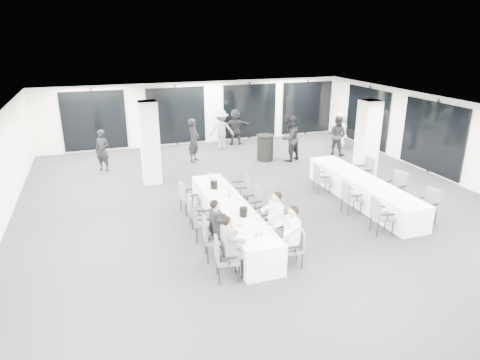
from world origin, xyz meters
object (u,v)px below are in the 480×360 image
object	(u,v)px
chair_main_left_mid	(201,218)
standing_guest_a	(194,137)
banquet_table_side	(362,190)
cocktail_table	(265,148)
standing_guest_c	(221,127)
ice_bucket_near	(243,212)
chair_side_right_near	(428,204)
chair_main_left_second	(212,236)
chair_main_right_second	(279,225)
chair_main_right_far	(242,187)
standing_guest_g	(102,148)
chair_side_left_far	(320,177)
standing_guest_f	(235,124)
ice_bucket_far	(214,185)
chair_main_right_mid	(267,213)
chair_side_right_far	(365,170)
chair_main_left_far	(187,196)
chair_main_left_fourth	(195,210)
standing_guest_e	(341,128)
chair_side_right_mid	(397,186)
standing_guest_b	(290,135)
chair_main_right_near	(295,245)
chair_side_left_mid	(350,195)
chair_main_left_near	(224,256)
chair_side_left_near	(380,214)
standing_guest_h	(337,133)
banquet_table_main	(231,218)
chair_main_right_fourth	(254,201)

from	to	relation	value
chair_main_left_mid	standing_guest_a	bearing A→B (deg)	-179.59
banquet_table_side	cocktail_table	distance (m)	5.18
standing_guest_c	ice_bucket_near	world-z (taller)	standing_guest_c
chair_side_right_near	chair_main_left_mid	bearing A→B (deg)	76.77
chair_main_left_second	chair_main_right_second	bearing A→B (deg)	99.11
chair_main_right_far	standing_guest_g	bearing A→B (deg)	47.10
chair_side_left_far	standing_guest_f	size ratio (longest dim) A/B	0.50
chair_main_left_mid	ice_bucket_far	bearing A→B (deg)	164.98
ice_bucket_near	standing_guest_c	bearing A→B (deg)	76.90
chair_main_right_mid	chair_side_right_far	size ratio (longest dim) A/B	0.94
banquet_table_side	chair_main_left_far	xyz separation A→B (m)	(-5.22, 0.85, 0.17)
chair_main_left_far	chair_main_right_second	world-z (taller)	chair_main_right_second
chair_side_right_near	standing_guest_g	world-z (taller)	standing_guest_g
standing_guest_g	ice_bucket_near	distance (m)	7.78
cocktail_table	standing_guest_f	bearing A→B (deg)	96.91
chair_main_left_fourth	ice_bucket_far	distance (m)	1.08
standing_guest_a	standing_guest_e	size ratio (longest dim) A/B	1.11
chair_side_right_mid	standing_guest_b	bearing A→B (deg)	-0.00
chair_main_right_near	chair_main_right_far	size ratio (longest dim) A/B	0.87
standing_guest_a	chair_side_left_mid	bearing A→B (deg)	-120.32
chair_side_right_near	standing_guest_b	world-z (taller)	standing_guest_b
chair_side_left_mid	standing_guest_a	bearing A→B (deg)	-151.83
standing_guest_b	standing_guest_f	bearing A→B (deg)	-92.42
chair_main_left_near	chair_main_left_fourth	bearing A→B (deg)	-170.51
chair_main_right_near	chair_side_left_near	distance (m)	2.83
standing_guest_h	chair_main_right_near	bearing A→B (deg)	110.24
standing_guest_a	standing_guest_g	bearing A→B (deg)	126.13
chair_main_left_mid	chair_main_left_fourth	size ratio (longest dim) A/B	1.17
banquet_table_side	chair_main_right_near	bearing A→B (deg)	-142.38
chair_side_left_far	standing_guest_g	distance (m)	7.99
chair_main_left_mid	standing_guest_c	world-z (taller)	standing_guest_c
chair_side_left_near	chair_side_left_mid	bearing A→B (deg)	-168.97
banquet_table_main	chair_side_left_near	world-z (taller)	chair_side_left_near
ice_bucket_far	chair_main_left_fourth	bearing A→B (deg)	-136.52
standing_guest_a	chair_main_left_mid	bearing A→B (deg)	-157.06
banquet_table_main	chair_side_right_near	world-z (taller)	chair_side_right_near
chair_main_left_near	standing_guest_a	distance (m)	8.72
chair_main_left_mid	ice_bucket_near	bearing A→B (deg)	68.41
banquet_table_main	chair_main_left_fourth	bearing A→B (deg)	145.32
chair_main_left_near	chair_main_left_fourth	xyz separation A→B (m)	(0.01, 2.68, -0.05)
banquet_table_side	standing_guest_f	distance (m)	8.00
chair_main_right_mid	standing_guest_a	size ratio (longest dim) A/B	0.49
chair_side_left_far	standing_guest_f	bearing A→B (deg)	-165.88
chair_main_right_near	chair_side_right_far	distance (m)	5.84
cocktail_table	chair_main_right_fourth	xyz separation A→B (m)	(-2.43, -5.21, 0.01)
cocktail_table	chair_main_left_near	distance (m)	8.82
ice_bucket_far	standing_guest_b	bearing A→B (deg)	43.73
standing_guest_h	ice_bucket_far	xyz separation A→B (m)	(-6.49, -4.23, -0.07)
chair_side_right_near	standing_guest_a	bearing A→B (deg)	27.60
chair_main_right_second	standing_guest_b	world-z (taller)	standing_guest_b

